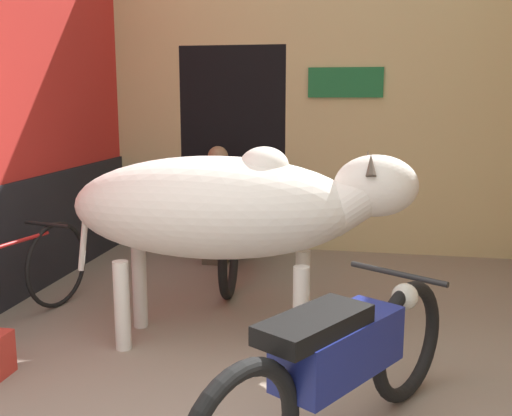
# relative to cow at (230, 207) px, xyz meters

# --- Properties ---
(wall_back_with_doorway) EXTENTS (4.57, 0.93, 3.69)m
(wall_back_with_doorway) POSITION_rel_cow_xyz_m (-0.06, 2.98, 0.58)
(wall_back_with_doorway) COLOR #D1BC84
(wall_back_with_doorway) RESTS_ON ground_plane
(cow) EXTENTS (2.42, 0.92, 1.41)m
(cow) POSITION_rel_cow_xyz_m (0.00, 0.00, 0.00)
(cow) COLOR silver
(cow) RESTS_ON ground_plane
(motorcycle_near) EXTENTS (1.16, 1.82, 0.81)m
(motorcycle_near) POSITION_rel_cow_xyz_m (0.83, -1.21, -0.52)
(motorcycle_near) COLOR black
(motorcycle_near) RESTS_ON ground_plane
(motorcycle_far) EXTENTS (0.58, 2.15, 0.82)m
(motorcycle_far) POSITION_rel_cow_xyz_m (-0.28, 1.63, -0.51)
(motorcycle_far) COLOR black
(motorcycle_far) RESTS_ON ground_plane
(bicycle) EXTENTS (0.49, 1.68, 0.74)m
(bicycle) POSITION_rel_cow_xyz_m (-1.69, -0.03, -0.62)
(bicycle) COLOR black
(bicycle) RESTS_ON ground_plane
(shopkeeper_seated) EXTENTS (0.37, 0.34, 1.23)m
(shopkeeper_seated) POSITION_rel_cow_xyz_m (-0.62, 2.05, -0.33)
(shopkeeper_seated) COLOR brown
(shopkeeper_seated) RESTS_ON ground_plane
(plastic_stool) EXTENTS (0.35, 0.35, 0.46)m
(plastic_stool) POSITION_rel_cow_xyz_m (-0.95, 2.27, -0.74)
(plastic_stool) COLOR beige
(plastic_stool) RESTS_ON ground_plane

